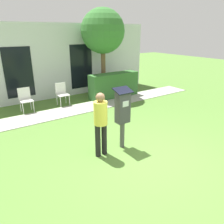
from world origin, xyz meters
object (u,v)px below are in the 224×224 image
at_px(outdoor_chair_middle, 62,92).
at_px(person_standing, 101,120).
at_px(outdoor_chair_left, 25,98).
at_px(parking_meter, 123,110).

bearing_deg(outdoor_chair_middle, person_standing, -98.62).
bearing_deg(person_standing, outdoor_chair_left, 105.61).
bearing_deg(outdoor_chair_left, person_standing, -59.14).
distance_m(person_standing, outdoor_chair_left, 4.32).
height_order(parking_meter, person_standing, parking_meter).
height_order(parking_meter, outdoor_chair_middle, parking_meter).
xyz_separation_m(person_standing, outdoor_chair_middle, (0.75, 4.24, -0.40)).
bearing_deg(parking_meter, outdoor_chair_left, 107.60).
xyz_separation_m(parking_meter, person_standing, (-0.66, -0.03, -0.09)).
xyz_separation_m(parking_meter, outdoor_chair_left, (-1.34, 4.22, -0.49)).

